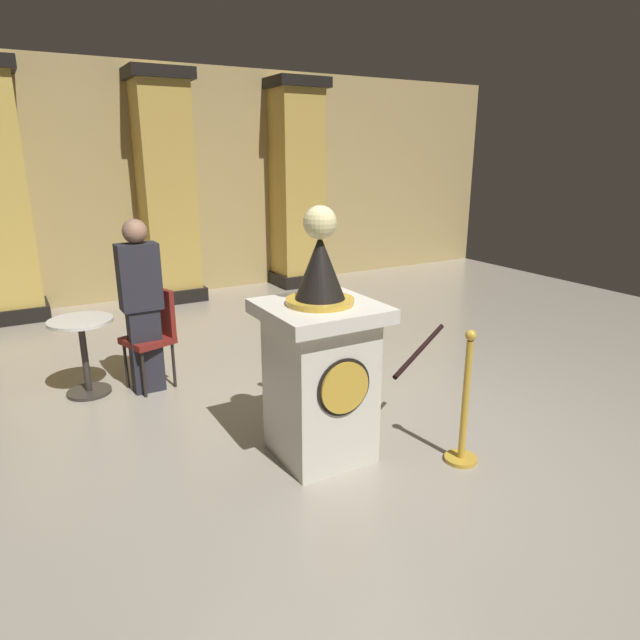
{
  "coord_description": "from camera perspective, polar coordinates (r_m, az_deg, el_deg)",
  "views": [
    {
      "loc": [
        -2.19,
        -3.38,
        2.19
      ],
      "look_at": [
        -0.33,
        -0.11,
        1.06
      ],
      "focal_mm": 31.28,
      "sensor_mm": 36.0,
      "label": 1
    }
  ],
  "objects": [
    {
      "name": "cafe_table",
      "position": [
        5.6,
        -23.04,
        -2.53
      ],
      "size": [
        0.57,
        0.57,
        0.73
      ],
      "color": "#332D28",
      "rests_on": "ground_plane"
    },
    {
      "name": "cafe_chair_red",
      "position": [
        5.53,
        -16.64,
        -0.91
      ],
      "size": [
        0.5,
        0.5,
        0.96
      ],
      "color": "black",
      "rests_on": "ground_plane"
    },
    {
      "name": "ground_plane",
      "position": [
        4.58,
        2.95,
        -11.78
      ],
      "size": [
        12.79,
        12.79,
        0.0
      ],
      "primitive_type": "plane",
      "color": "#9E9384"
    },
    {
      "name": "bystander_guest",
      "position": [
        5.37,
        -17.8,
        1.66
      ],
      "size": [
        0.36,
        0.22,
        1.63
      ],
      "color": "#26262D",
      "rests_on": "ground_plane"
    },
    {
      "name": "stanchion_near",
      "position": [
        4.21,
        14.53,
        -9.6
      ],
      "size": [
        0.24,
        0.24,
        1.02
      ],
      "color": "gold",
      "rests_on": "ground_plane"
    },
    {
      "name": "back_wall",
      "position": [
        9.09,
        -16.15,
        13.23
      ],
      "size": [
        12.79,
        0.16,
        3.45
      ],
      "primitive_type": "cube",
      "color": "tan",
      "rests_on": "ground_plane"
    },
    {
      "name": "stanchion_far",
      "position": [
        4.89,
        -2.12,
        -5.28
      ],
      "size": [
        0.24,
        0.24,
        1.01
      ],
      "color": "gold",
      "rests_on": "ground_plane"
    },
    {
      "name": "pedestal_clock",
      "position": [
        4.03,
        0.02,
        -4.55
      ],
      "size": [
        0.8,
        0.8,
        1.85
      ],
      "color": "silver",
      "rests_on": "ground_plane"
    },
    {
      "name": "column_right",
      "position": [
        9.53,
        -2.48,
        13.5
      ],
      "size": [
        0.88,
        0.88,
        3.31
      ],
      "color": "black",
      "rests_on": "ground_plane"
    },
    {
      "name": "column_centre_rear",
      "position": [
        8.75,
        -15.52,
        12.63
      ],
      "size": [
        0.88,
        0.88,
        3.31
      ],
      "color": "black",
      "rests_on": "ground_plane"
    },
    {
      "name": "velvet_rope",
      "position": [
        4.34,
        5.7,
        -2.13
      ],
      "size": [
        1.02,
        1.03,
        0.22
      ],
      "color": "black"
    }
  ]
}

